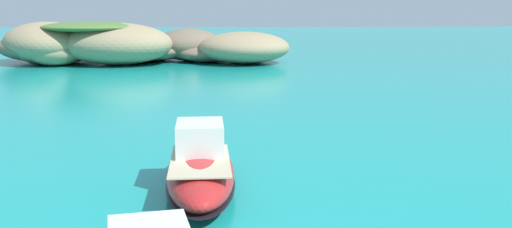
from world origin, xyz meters
TOP-DOWN VIEW (x-y plane):
  - islet_large at (-22.39, 67.68)m, footprint 30.81×23.59m
  - islet_small at (-2.05, 67.93)m, footprint 20.84×17.33m
  - motorboat_red at (-3.97, 8.86)m, footprint 3.26×10.12m

SIDE VIEW (x-z plane):
  - motorboat_red at x=-3.97m, z-range -0.49..2.47m
  - islet_small at x=-2.05m, z-range -0.34..4.36m
  - islet_large at x=-22.39m, z-range -0.32..5.49m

